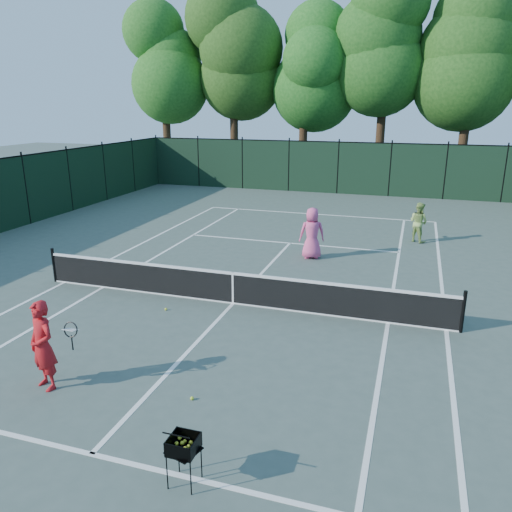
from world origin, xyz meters
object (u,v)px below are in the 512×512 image
(player_pink, at_px, (312,233))
(ball_hopper, at_px, (183,445))
(loose_ball_midcourt, at_px, (166,309))
(loose_ball_near_cart, at_px, (192,398))
(player_green, at_px, (419,222))
(coach, at_px, (43,346))

(player_pink, relative_size, ball_hopper, 2.33)
(player_pink, relative_size, loose_ball_midcourt, 26.49)
(loose_ball_near_cart, bearing_deg, player_green, 73.24)
(ball_hopper, distance_m, loose_ball_near_cart, 2.19)
(loose_ball_midcourt, bearing_deg, player_pink, 64.65)
(ball_hopper, relative_size, loose_ball_midcourt, 11.39)
(coach, bearing_deg, ball_hopper, -1.53)
(coach, relative_size, loose_ball_near_cart, 26.00)
(player_pink, relative_size, player_green, 1.16)
(ball_hopper, xyz_separation_m, loose_ball_near_cart, (-0.79, 1.95, -0.61))
(ball_hopper, xyz_separation_m, loose_ball_midcourt, (-3.20, 5.54, -0.61))
(player_pink, distance_m, player_green, 4.92)
(coach, distance_m, player_pink, 10.26)
(coach, height_order, player_pink, player_pink)
(loose_ball_near_cart, distance_m, loose_ball_midcourt, 4.32)
(player_green, bearing_deg, loose_ball_midcourt, 91.19)
(player_green, bearing_deg, coach, 98.64)
(player_green, distance_m, ball_hopper, 15.00)
(ball_hopper, distance_m, loose_ball_midcourt, 6.42)
(coach, relative_size, ball_hopper, 2.28)
(loose_ball_near_cart, relative_size, loose_ball_midcourt, 1.00)
(ball_hopper, height_order, loose_ball_midcourt, ball_hopper)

